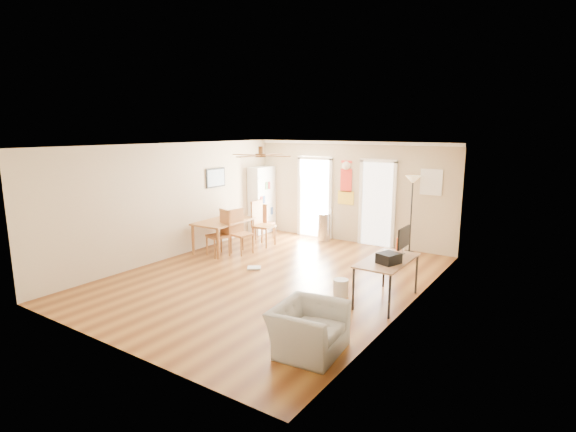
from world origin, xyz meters
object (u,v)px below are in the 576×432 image
Objects in this scene: dining_table at (224,235)px; torchiere_lamp at (411,215)px; dining_chair_near at (218,233)px; trash_can at (324,227)px; computer_desk at (386,280)px; dining_chair_right_a at (264,224)px; dining_chair_far at (265,221)px; bookshelf at (262,200)px; dining_chair_right_b at (242,232)px; wastebasket_a at (341,288)px; printer at (389,258)px; armchair at (308,329)px.

torchiere_lamp is (3.84, 2.23, 0.55)m from dining_table.
dining_table is at bearing 133.69° from dining_chair_near.
computer_desk is at bearing -46.31° from trash_can.
dining_chair_right_a is 0.63m from dining_chair_far.
computer_desk is at bearing -78.19° from torchiere_lamp.
dining_table is 4.60m from computer_desk.
dining_chair_near is 1.83m from dining_chair_far.
torchiere_lamp is at bearing 7.82° from bookshelf.
dining_chair_right_b is 4.06m from computer_desk.
wastebasket_a is at bearing -32.23° from bookshelf.
dining_chair_near reaches higher than dining_table.
bookshelf is 1.27× the size of dining_table.
dining_chair_right_a reaches higher than dining_chair_right_b.
wastebasket_a is at bearing -158.62° from printer.
dining_chair_far is 1.34× the size of trash_can.
computer_desk is 4.10× the size of printer.
computer_desk is 0.81m from wastebasket_a.
trash_can is 4.48m from printer.
dining_table is 1.39× the size of dining_chair_near.
bookshelf is at bearing -176.95° from trash_can.
wastebasket_a is (-0.75, -0.23, -0.22)m from computer_desk.
armchair is (2.73, -5.30, -0.05)m from trash_can.
dining_chair_right_b is at bearing 177.08° from dining_chair_right_a.
dining_chair_right_a is 1.37m from dining_chair_near.
armchair is at bearing -79.10° from printer.
bookshelf reaches higher than dining_table.
printer is at bearing -63.78° from computer_desk.
printer is at bearing -13.98° from armchair.
printer is 1.09× the size of wastebasket_a.
torchiere_lamp is 5.43m from armchair.
trash_can reaches higher than wastebasket_a.
dining_table is 1.06× the size of computer_desk.
dining_chair_near is at bearing -117.69° from trash_can.
dining_chair_right_b is 0.98× the size of dining_chair_near.
dining_chair_far is 1.02× the size of armchair.
dining_chair_right_b reaches higher than printer.
dining_chair_right_b is at bearing 100.16° from dining_chair_far.
torchiere_lamp is 5.46× the size of printer.
dining_chair_far is at bearing 32.48° from dining_chair_right_a.
printer is (3.03, -3.27, 0.46)m from trash_can.
trash_can is at bearing 133.69° from computer_desk.
computer_desk reaches higher than armchair.
trash_can is at bearing 8.39° from bookshelf.
dining_chair_right_a is 4.35m from computer_desk.
dining_chair_near is at bearing 86.04° from dining_chair_far.
torchiere_lamp is at bearing -171.63° from dining_chair_far.
printer reaches higher than dining_table.
dining_chair_near is (-0.34, -0.46, 0.01)m from dining_chair_right_b.
dining_chair_right_b is 4.91m from armchair.
torchiere_lamp is (4.24, 0.18, -0.01)m from bookshelf.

